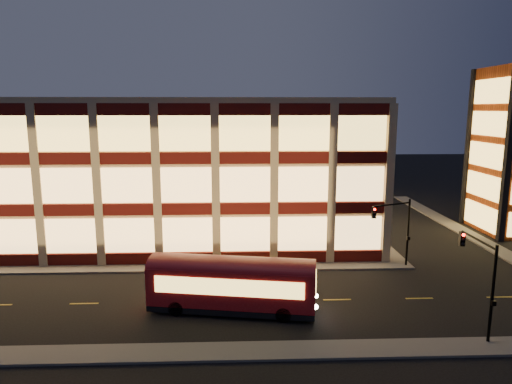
{
  "coord_description": "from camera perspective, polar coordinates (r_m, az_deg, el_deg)",
  "views": [
    {
      "loc": [
        9.0,
        -36.65,
        13.52
      ],
      "look_at": [
        10.67,
        8.0,
        5.38
      ],
      "focal_mm": 32.0,
      "sensor_mm": 36.0,
      "label": 1
    }
  ],
  "objects": [
    {
      "name": "ground",
      "position": [
        40.09,
        -15.21,
        -9.77
      ],
      "size": [
        200.0,
        200.0,
        0.0
      ],
      "primitive_type": "plane",
      "color": "black",
      "rests_on": "ground"
    },
    {
      "name": "sidewalk_office_south",
      "position": [
        41.74,
        -18.97,
        -9.05
      ],
      "size": [
        54.0,
        2.0,
        0.15
      ],
      "primitive_type": "cube",
      "color": "#514F4C",
      "rests_on": "ground"
    },
    {
      "name": "sidewalk_office_east",
      "position": [
        57.05,
        12.15,
        -3.54
      ],
      "size": [
        2.0,
        30.0,
        0.15
      ],
      "primitive_type": "cube",
      "color": "#514F4C",
      "rests_on": "ground"
    },
    {
      "name": "sidewalk_tower_west",
      "position": [
        60.7,
        22.28,
        -3.26
      ],
      "size": [
        2.0,
        30.0,
        0.15
      ],
      "primitive_type": "cube",
      "color": "#514F4C",
      "rests_on": "ground"
    },
    {
      "name": "sidewalk_near",
      "position": [
        28.66,
        -21.31,
        -18.42
      ],
      "size": [
        100.0,
        2.0,
        0.15
      ],
      "primitive_type": "cube",
      "color": "#514F4C",
      "rests_on": "ground"
    },
    {
      "name": "office_building",
      "position": [
        55.23,
        -14.61,
        3.47
      ],
      "size": [
        50.45,
        30.45,
        14.5
      ],
      "color": "tan",
      "rests_on": "ground"
    },
    {
      "name": "traffic_signal_far",
      "position": [
        40.29,
        17.09,
        -3.65
      ],
      "size": [
        3.79,
        1.87,
        6.0
      ],
      "color": "black",
      "rests_on": "ground"
    },
    {
      "name": "traffic_signal_near",
      "position": [
        30.9,
        26.28,
        -8.48
      ],
      "size": [
        0.32,
        4.45,
        6.0
      ],
      "color": "black",
      "rests_on": "ground"
    },
    {
      "name": "trolley_bus",
      "position": [
        31.32,
        -3.0,
        -11.09
      ],
      "size": [
        11.46,
        4.63,
        3.78
      ],
      "rotation": [
        0.0,
        0.0,
        -0.17
      ],
      "color": "maroon",
      "rests_on": "ground"
    }
  ]
}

